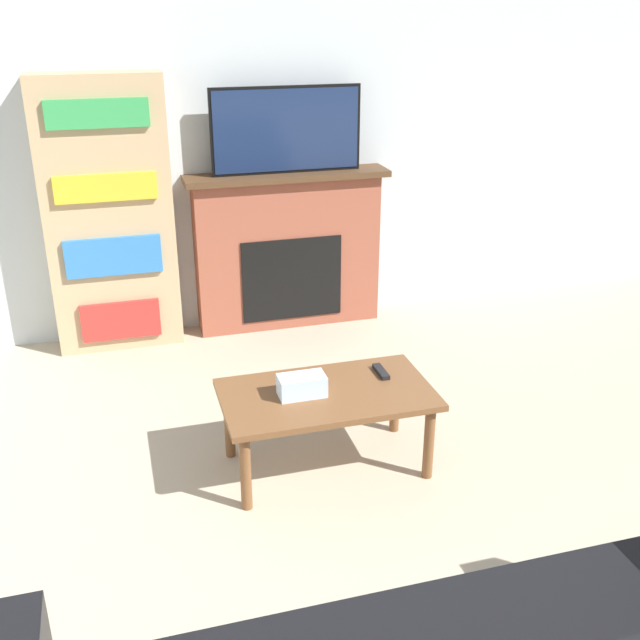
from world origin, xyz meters
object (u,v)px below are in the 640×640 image
Objects in this scene: bookshelf at (109,217)px; coffee_table at (327,402)px; tv at (287,130)px; fireplace at (288,250)px.

coffee_table is at bearing -62.85° from bookshelf.
tv is 0.98× the size of coffee_table.
tv is at bearing 82.01° from coffee_table.
bookshelf reaches higher than coffee_table.
fireplace is 1.80m from coffee_table.
coffee_table is at bearing -97.90° from fireplace.
fireplace reaches higher than coffee_table.
coffee_table is (-0.25, -1.76, -0.98)m from tv.
tv is (0.00, -0.02, 0.80)m from fireplace.
fireplace is at bearing 90.00° from tv.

